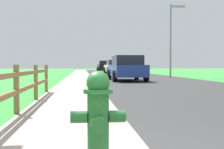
# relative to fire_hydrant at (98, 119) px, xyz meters

# --- Properties ---
(ground_plane) EXTENTS (120.00, 120.00, 0.00)m
(ground_plane) POSITION_rel_fire_hydrant_xyz_m (0.61, 24.37, -0.46)
(ground_plane) COLOR green
(road_asphalt) EXTENTS (7.00, 66.00, 0.01)m
(road_asphalt) POSITION_rel_fire_hydrant_xyz_m (4.11, 26.37, -0.46)
(road_asphalt) COLOR #333333
(road_asphalt) RESTS_ON ground
(curb_concrete) EXTENTS (6.00, 66.00, 0.01)m
(curb_concrete) POSITION_rel_fire_hydrant_xyz_m (-2.39, 26.37, -0.46)
(curb_concrete) COLOR #B09C91
(curb_concrete) RESTS_ON ground
(grass_verge) EXTENTS (5.00, 66.00, 0.00)m
(grass_verge) POSITION_rel_fire_hydrant_xyz_m (-3.89, 26.37, -0.45)
(grass_verge) COLOR green
(grass_verge) RESTS_ON ground
(fire_hydrant) EXTENTS (0.50, 0.43, 0.89)m
(fire_hydrant) POSITION_rel_fire_hydrant_xyz_m (0.00, 0.00, 0.00)
(fire_hydrant) COLOR #287233
(fire_hydrant) RESTS_ON ground
(rail_fence) EXTENTS (0.11, 9.83, 0.96)m
(rail_fence) POSITION_rel_fire_hydrant_xyz_m (-1.41, 3.24, 0.10)
(rail_fence) COLOR olive
(rail_fence) RESTS_ON ground
(parked_suv_blue) EXTENTS (2.09, 4.61, 1.53)m
(parked_suv_blue) POSITION_rel_fire_hydrant_xyz_m (2.58, 15.46, 0.31)
(parked_suv_blue) COLOR navy
(parked_suv_blue) RESTS_ON ground
(parked_car_white) EXTENTS (2.31, 4.43, 1.46)m
(parked_car_white) POSITION_rel_fire_hydrant_xyz_m (3.21, 26.45, 0.30)
(parked_car_white) COLOR white
(parked_car_white) RESTS_ON ground
(parked_car_black) EXTENTS (2.01, 4.75, 1.53)m
(parked_car_black) POSITION_rel_fire_hydrant_xyz_m (2.79, 35.31, 0.33)
(parked_car_black) COLOR black
(parked_car_black) RESTS_ON ground
(street_lamp) EXTENTS (1.17, 0.20, 5.61)m
(street_lamp) POSITION_rel_fire_hydrant_xyz_m (6.75, 19.75, 2.93)
(street_lamp) COLOR gray
(street_lamp) RESTS_ON ground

